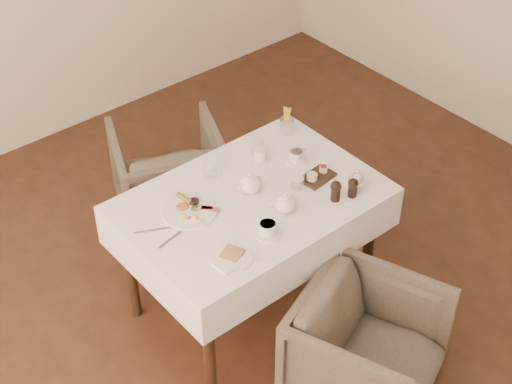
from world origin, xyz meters
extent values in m
plane|color=black|center=(0.00, 0.00, 0.00)|extent=(5.00, 5.00, 0.00)
cube|color=black|center=(-0.12, 0.32, 0.72)|extent=(1.20, 0.80, 0.04)
cube|color=white|center=(-0.12, 0.32, 0.64)|extent=(1.28, 0.88, 0.23)
cylinder|color=black|center=(-0.66, 0.66, 0.35)|extent=(0.06, 0.06, 0.70)
cylinder|color=black|center=(0.42, 0.66, 0.35)|extent=(0.06, 0.06, 0.70)
cylinder|color=black|center=(-0.66, -0.02, 0.35)|extent=(0.06, 0.06, 0.70)
cylinder|color=black|center=(0.42, -0.02, 0.35)|extent=(0.06, 0.06, 0.70)
imported|color=#453B32|center=(-0.06, -0.48, 0.30)|extent=(0.83, 0.84, 0.60)
imported|color=#453B32|center=(-0.01, 1.25, 0.30)|extent=(0.84, 0.85, 0.60)
cylinder|color=white|center=(-0.42, 0.43, 0.76)|extent=(0.27, 0.27, 0.01)
ellipsoid|color=#BB5121|center=(-0.43, 0.47, 0.77)|extent=(0.07, 0.06, 0.02)
cylinder|color=brown|center=(-0.39, 0.51, 0.78)|extent=(0.04, 0.10, 0.03)
cylinder|color=black|center=(-0.37, 0.46, 0.77)|extent=(0.05, 0.05, 0.02)
cube|color=#A62926|center=(-0.35, 0.38, 0.77)|extent=(0.09, 0.09, 0.01)
ellipsoid|color=#264C19|center=(-0.39, 0.42, 0.77)|extent=(0.05, 0.04, 0.02)
cylinder|color=white|center=(-0.47, 0.04, 0.76)|extent=(0.19, 0.19, 0.01)
cube|color=brown|center=(-0.46, 0.05, 0.77)|extent=(0.12, 0.12, 0.01)
cube|color=white|center=(-0.50, 0.02, 0.77)|extent=(0.14, 0.11, 0.02)
cylinder|color=white|center=(0.11, 0.53, 0.79)|extent=(0.08, 0.08, 0.07)
cylinder|color=white|center=(-0.23, 0.07, 0.76)|extent=(0.13, 0.13, 0.01)
cylinder|color=white|center=(-0.23, 0.07, 0.79)|extent=(0.10, 0.10, 0.06)
cylinder|color=#966843|center=(-0.23, 0.07, 0.82)|extent=(0.07, 0.07, 0.00)
cylinder|color=white|center=(0.26, 0.41, 0.76)|extent=(0.12, 0.12, 0.01)
cylinder|color=white|center=(0.26, 0.41, 0.79)|extent=(0.09, 0.09, 0.05)
cylinder|color=#966843|center=(0.26, 0.41, 0.81)|extent=(0.07, 0.07, 0.00)
cylinder|color=silver|center=(-0.17, 0.60, 0.81)|extent=(0.09, 0.09, 0.10)
cylinder|color=silver|center=(0.11, 0.24, 0.81)|extent=(0.09, 0.09, 0.10)
cylinder|color=silver|center=(0.14, 0.59, 0.81)|extent=(0.07, 0.07, 0.10)
cube|color=black|center=(0.24, 0.22, 0.76)|extent=(0.19, 0.14, 0.02)
cylinder|color=white|center=(0.20, 0.22, 0.79)|extent=(0.06, 0.06, 0.03)
cylinder|color=maroon|center=(0.29, 0.23, 0.79)|extent=(0.04, 0.04, 0.03)
cylinder|color=silver|center=(0.39, 0.63, 0.80)|extent=(0.08, 0.08, 0.09)
cube|color=silver|center=(-0.63, 0.43, 0.76)|extent=(0.18, 0.10, 0.00)
cube|color=silver|center=(-0.59, 0.33, 0.76)|extent=(0.19, 0.05, 0.00)
camera|label=1|loc=(-2.02, -2.00, 3.24)|focal=55.00mm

